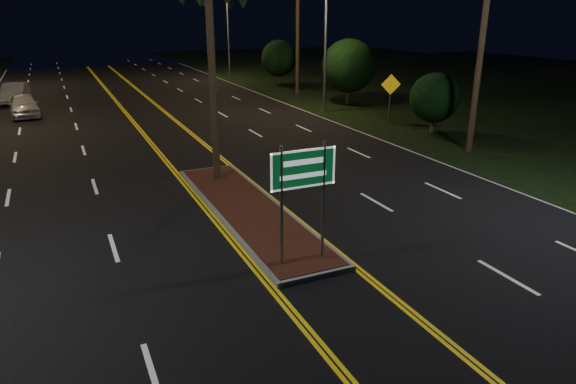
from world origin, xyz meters
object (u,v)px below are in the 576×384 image
streetlight_right_mid (321,24)px  shrub_mid (349,66)px  shrub_near (434,98)px  streetlight_right_far (224,19)px  highway_sign (303,180)px  warning_sign (390,91)px  shrub_far (279,58)px  car_far (15,91)px  median_island (248,210)px  car_near (24,103)px

streetlight_right_mid → shrub_mid: streetlight_right_mid is taller
shrub_near → streetlight_right_far: bearing=95.9°
highway_sign → warning_sign: bearing=48.3°
shrub_far → car_far: shrub_far is taller
shrub_mid → shrub_far: size_ratio=1.17×
median_island → highway_sign: bearing=-90.0°
car_far → shrub_mid: bearing=-18.6°
streetlight_right_mid → streetlight_right_far: same height
streetlight_right_far → highway_sign: bearing=-105.1°
shrub_mid → streetlight_right_mid: bearing=-149.4°
highway_sign → warning_sign: size_ratio=1.11×
car_near → car_far: 6.06m
highway_sign → streetlight_right_mid: (10.61, 19.20, 3.25)m
median_island → streetlight_right_far: streetlight_right_far is taller
shrub_near → highway_sign: bearing=-140.3°
streetlight_right_far → shrub_far: size_ratio=2.27×
streetlight_right_mid → warning_sign: streetlight_right_mid is taller
shrub_mid → warning_sign: size_ratio=1.60×
streetlight_right_far → warning_sign: 24.99m
shrub_far → car_near: shrub_far is taller
median_island → car_far: bearing=106.2°
shrub_mid → streetlight_right_far: bearing=100.7°
highway_sign → streetlight_right_far: size_ratio=0.36×
highway_sign → car_far: highway_sign is taller
median_island → car_near: 22.90m
shrub_mid → highway_sign: bearing=-123.4°
warning_sign → shrub_mid: bearing=98.3°
shrub_near → car_near: shrub_near is taller
shrub_far → warning_sign: 18.62m
streetlight_right_far → warning_sign: streetlight_right_far is taller
highway_sign → car_near: 26.95m
median_island → car_near: car_near is taller
shrub_near → shrub_far: shrub_far is taller
shrub_mid → car_near: size_ratio=0.92×
streetlight_right_far → shrub_far: (3.19, -6.00, -3.32)m
car_near → car_far: car_near is taller
median_island → warning_sign: 16.75m
median_island → streetlight_right_mid: (10.61, 15.00, 5.57)m
highway_sign → car_far: (-8.04, 31.91, -1.57)m
car_near → shrub_far: bearing=14.3°
car_near → highway_sign: bearing=-79.1°
streetlight_right_mid → shrub_near: bearing=-70.2°
median_island → highway_sign: (0.00, -4.20, 2.32)m
streetlight_right_mid → median_island: bearing=-125.3°
streetlight_right_mid → warning_sign: bearing=-62.6°
shrub_near → warning_sign: size_ratio=1.14×
highway_sign → car_near: highway_sign is taller
streetlight_right_mid → streetlight_right_far: bearing=90.0°
median_island → highway_sign: highway_sign is taller
median_island → streetlight_right_mid: streetlight_right_mid is taller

